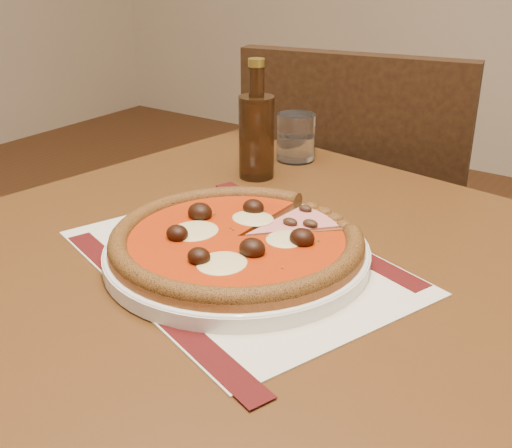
{
  "coord_description": "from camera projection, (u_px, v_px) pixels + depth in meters",
  "views": [
    {
      "loc": [
        0.8,
        -0.23,
        1.11
      ],
      "look_at": [
        0.37,
        0.37,
        0.78
      ],
      "focal_mm": 45.0,
      "sensor_mm": 36.0,
      "label": 1
    }
  ],
  "objects": [
    {
      "name": "table",
      "position": [
        247.0,
        319.0,
        0.85
      ],
      "size": [
        0.91,
        0.91,
        0.75
      ],
      "rotation": [
        0.0,
        0.0,
        -0.14
      ],
      "color": "#573314",
      "rests_on": "ground"
    },
    {
      "name": "chair_far",
      "position": [
        358.0,
        231.0,
        1.4
      ],
      "size": [
        0.52,
        0.52,
        0.92
      ],
      "rotation": [
        0.0,
        0.0,
        3.35
      ],
      "color": "black",
      "rests_on": "ground"
    },
    {
      "name": "placemat",
      "position": [
        237.0,
        261.0,
        0.78
      ],
      "size": [
        0.49,
        0.41,
        0.0
      ],
      "primitive_type": "cube",
      "rotation": [
        0.0,
        0.0,
        -0.33
      ],
      "color": "silver",
      "rests_on": "table"
    },
    {
      "name": "plate",
      "position": [
        237.0,
        254.0,
        0.78
      ],
      "size": [
        0.32,
        0.32,
        0.02
      ],
      "primitive_type": "cylinder",
      "color": "white",
      "rests_on": "placemat"
    },
    {
      "name": "pizza",
      "position": [
        237.0,
        239.0,
        0.77
      ],
      "size": [
        0.31,
        0.31,
        0.04
      ],
      "color": "#975324",
      "rests_on": "plate"
    },
    {
      "name": "ham_slice",
      "position": [
        307.0,
        229.0,
        0.8
      ],
      "size": [
        0.1,
        0.14,
        0.02
      ],
      "rotation": [
        0.0,
        0.0,
        1.16
      ],
      "color": "#975324",
      "rests_on": "plate"
    },
    {
      "name": "water_glass",
      "position": [
        296.0,
        137.0,
        1.12
      ],
      "size": [
        0.08,
        0.08,
        0.08
      ],
      "primitive_type": "cylinder",
      "rotation": [
        0.0,
        0.0,
        -0.15
      ],
      "color": "white",
      "rests_on": "table"
    },
    {
      "name": "bottle",
      "position": [
        256.0,
        132.0,
        1.03
      ],
      "size": [
        0.06,
        0.06,
        0.19
      ],
      "color": "#351E0D",
      "rests_on": "table"
    }
  ]
}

